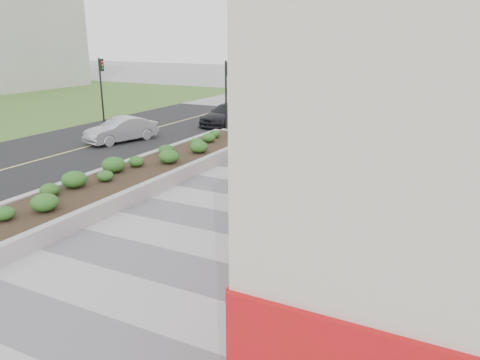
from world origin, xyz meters
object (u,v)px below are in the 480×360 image
object	(u,v)px
planter	(138,173)
traffic_signal_near	(227,86)
skateboarder	(276,195)
traffic_signal_far	(101,80)
car_dark	(228,114)
car_silver	(121,130)

from	to	relation	value
planter	traffic_signal_near	distance (m)	10.90
planter	skateboarder	size ratio (longest dim) A/B	12.78
planter	traffic_signal_far	world-z (taller)	traffic_signal_far
traffic_signal_near	car_dark	bearing A→B (deg)	118.19
planter	traffic_signal_near	xyz separation A→B (m)	(-1.73, 10.50, 2.34)
traffic_signal_far	skateboarder	world-z (taller)	traffic_signal_far
skateboarder	planter	bearing A→B (deg)	159.13
traffic_signal_near	traffic_signal_far	world-z (taller)	same
planter	traffic_signal_far	bearing A→B (deg)	137.54
traffic_signal_near	car_silver	bearing A→B (deg)	-129.20
skateboarder	car_silver	distance (m)	13.54
traffic_signal_far	car_silver	world-z (taller)	traffic_signal_far
car_silver	skateboarder	bearing A→B (deg)	-11.70
planter	skateboarder	world-z (taller)	skateboarder
traffic_signal_near	skateboarder	world-z (taller)	traffic_signal_near
car_dark	traffic_signal_near	bearing A→B (deg)	-56.07
skateboarder	car_dark	xyz separation A→B (m)	(-9.20, 13.70, -0.04)
traffic_signal_near	car_silver	distance (m)	6.60
planter	skateboarder	bearing A→B (deg)	-7.60
planter	car_dark	world-z (taller)	car_dark
traffic_signal_far	car_dark	bearing A→B (deg)	19.92
planter	car_silver	bearing A→B (deg)	135.18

